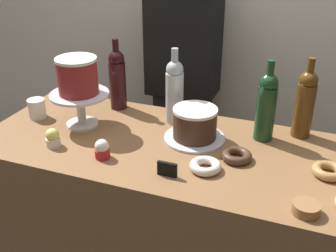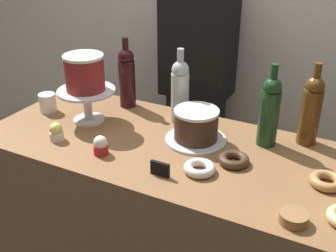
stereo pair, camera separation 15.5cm
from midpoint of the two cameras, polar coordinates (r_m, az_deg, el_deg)
The scene contains 19 objects.
back_wall at distance 2.27m, azimuth 6.34°, elevation 16.92°, with size 6.00×0.05×2.60m.
display_counter at distance 1.86m, azimuth -2.48°, elevation -14.86°, with size 1.50×0.65×0.90m.
cake_stand_pedestal at distance 1.75m, azimuth -14.68°, elevation 3.01°, with size 0.25×0.25×0.15m.
white_layer_cake at distance 1.71m, azimuth -15.15°, elevation 6.74°, with size 0.17×0.17×0.15m.
silver_serving_platter at distance 1.63m, azimuth 1.00°, elevation -1.75°, with size 0.24×0.24×0.01m.
chocolate_round_cake at distance 1.59m, azimuth 1.02°, elevation 0.36°, with size 0.18×0.18×0.12m.
wine_bottle_clear at distance 1.71m, azimuth -1.68°, elevation 4.96°, with size 0.08×0.08×0.33m.
wine_bottle_green at distance 1.60m, azimuth 10.92°, elevation 2.77°, with size 0.08×0.08×0.33m.
wine_bottle_amber at distance 1.66m, azimuth 16.12°, elevation 3.10°, with size 0.08×0.08×0.33m.
wine_bottle_dark_red at distance 1.88m, azimuth -9.49°, elevation 6.56°, with size 0.08×0.08×0.33m.
cupcake_vanilla at distance 1.52m, azimuth -12.12°, elevation -3.30°, with size 0.06×0.06×0.07m.
cupcake_lemon at distance 1.65m, azimuth -18.48°, elevation -1.67°, with size 0.06×0.06×0.07m.
donut_maple at distance 1.48m, azimuth 18.80°, elevation -6.08°, with size 0.11×0.11×0.03m.
donut_chocolate at distance 1.49m, azimuth 6.67°, elevation -4.24°, with size 0.11×0.11×0.03m.
donut_sugar at distance 1.43m, azimuth 2.14°, elevation -5.71°, with size 0.11×0.11×0.03m.
cookie_stack at distance 1.28m, azimuth 15.46°, elevation -11.16°, with size 0.08×0.08×0.03m.
price_sign_chalkboard at distance 1.39m, azimuth -3.33°, elevation -6.15°, with size 0.07×0.01×0.05m.
coffee_cup_ceramic at distance 1.91m, azimuth -20.14°, elevation 2.27°, with size 0.08×0.08×0.08m.
barista_figure at distance 2.23m, azimuth 0.08°, elevation 4.50°, with size 0.36×0.22×1.60m.
Camera 1 is at (0.49, -1.30, 1.68)m, focal length 43.53 mm.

